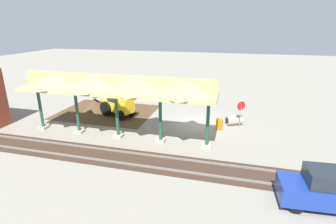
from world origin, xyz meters
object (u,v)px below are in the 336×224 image
at_px(stop_sign, 241,109).
at_px(distant_parked_car, 327,189).
at_px(traffic_barrel, 219,124).
at_px(concrete_pipe, 234,120).
at_px(backhoe, 117,103).

relative_size(stop_sign, distant_parked_car, 0.55).
bearing_deg(traffic_barrel, concrete_pipe, -128.44).
bearing_deg(backhoe, stop_sign, 178.02).
relative_size(stop_sign, backhoe, 0.46).
distance_m(distant_parked_car, traffic_barrel, 10.30).
xyz_separation_m(stop_sign, traffic_barrel, (1.64, 0.69, -1.26)).
bearing_deg(distant_parked_car, traffic_barrel, -56.69).
distance_m(stop_sign, distant_parked_car, 10.14).
relative_size(backhoe, concrete_pipe, 3.32).
bearing_deg(stop_sign, traffic_barrel, 22.96).
bearing_deg(distant_parked_car, concrete_pipe, -65.83).
distance_m(stop_sign, traffic_barrel, 2.18).
bearing_deg(concrete_pipe, traffic_barrel, 51.56).
bearing_deg(stop_sign, backhoe, -1.98).
relative_size(concrete_pipe, distant_parked_car, 0.36).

